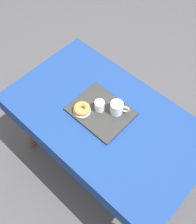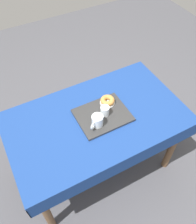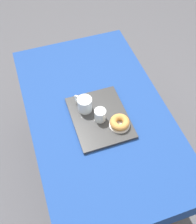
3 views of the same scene
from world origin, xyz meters
TOP-DOWN VIEW (x-y plane):
  - ground_plane at (0.00, 0.00)m, footprint 6.00×6.00m
  - dining_table at (0.00, 0.00)m, footprint 1.41×0.84m
  - serving_tray at (0.05, -0.01)m, footprint 0.41×0.32m
  - tea_mug_left at (-0.03, -0.07)m, footprint 0.12×0.09m
  - water_glass_near at (0.07, -0.01)m, footprint 0.07×0.07m
  - donut_plate_left at (0.15, 0.08)m, footprint 0.12×0.12m
  - sugar_donut_left at (0.15, 0.08)m, footprint 0.12×0.12m

SIDE VIEW (x-z plane):
  - ground_plane at x=0.00m, z-range 0.00..0.00m
  - dining_table at x=0.00m, z-range 0.27..1.04m
  - serving_tray at x=0.05m, z-range 0.77..0.79m
  - donut_plate_left at x=0.15m, z-range 0.79..0.80m
  - sugar_donut_left at x=0.15m, z-range 0.80..0.84m
  - water_glass_near at x=0.07m, z-range 0.79..0.87m
  - tea_mug_left at x=-0.03m, z-range 0.79..0.88m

